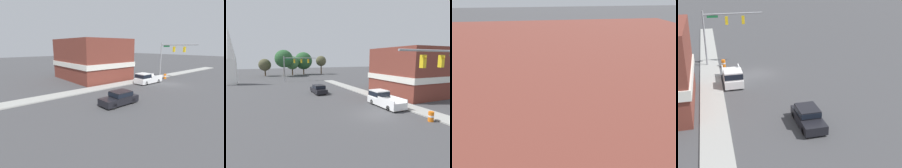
# 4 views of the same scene
# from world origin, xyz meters

# --- Properties ---
(ground_plane) EXTENTS (200.00, 200.00, 0.00)m
(ground_plane) POSITION_xyz_m (0.00, 0.00, 0.00)
(ground_plane) COLOR #424244
(sidewalk_curb) EXTENTS (2.40, 60.00, 0.14)m
(sidewalk_curb) POSITION_xyz_m (5.70, 0.00, 0.07)
(sidewalk_curb) COLOR #9E9E99
(sidewalk_curb) RESTS_ON ground
(near_signal_assembly) EXTENTS (7.73, 0.49, 7.24)m
(near_signal_assembly) POSITION_xyz_m (3.61, -4.96, 5.26)
(near_signal_assembly) COLOR gray
(near_signal_assembly) RESTS_ON ground
(far_signal_assembly) EXTENTS (9.03, 0.49, 6.77)m
(far_signal_assembly) POSITION_xyz_m (-2.31, 33.58, 5.04)
(far_signal_assembly) COLOR gray
(far_signal_assembly) RESTS_ON ground
(car_lead) EXTENTS (1.87, 4.56, 1.53)m
(car_lead) POSITION_xyz_m (-1.99, 14.05, 0.79)
(car_lead) COLOR black
(car_lead) RESTS_ON ground
(pickup_truck_parked) EXTENTS (2.04, 5.33, 1.91)m
(pickup_truck_parked) POSITION_xyz_m (3.28, 2.85, 0.93)
(pickup_truck_parked) COLOR black
(pickup_truck_parked) RESTS_ON ground
(construction_barrel) EXTENTS (0.54, 0.54, 0.99)m
(construction_barrel) POSITION_xyz_m (3.90, -3.74, 0.50)
(construction_barrel) COLOR orange
(construction_barrel) RESTS_ON ground
(corner_brick_building) EXTENTS (13.43, 11.01, 7.83)m
(corner_brick_building) POSITION_xyz_m (13.96, 7.09, 3.82)
(corner_brick_building) COLOR brown
(corner_brick_building) RESTS_ON ground
(church_steeple) EXTENTS (2.55, 2.55, 13.38)m
(church_steeple) POSITION_xyz_m (-17.66, 32.49, 7.00)
(church_steeple) COLOR white
(church_steeple) RESTS_ON ground
(backdrop_tree_left_far) EXTENTS (4.20, 4.20, 6.03)m
(backdrop_tree_left_far) POSITION_xyz_m (-9.95, 51.16, 3.91)
(backdrop_tree_left_far) COLOR #4C3823
(backdrop_tree_left_far) RESTS_ON ground
(backdrop_tree_left_mid) EXTENTS (6.05, 6.05, 9.07)m
(backdrop_tree_left_mid) POSITION_xyz_m (-3.87, 47.66, 6.04)
(backdrop_tree_left_mid) COLOR #4C3823
(backdrop_tree_left_mid) RESTS_ON ground
(backdrop_tree_center) EXTENTS (4.82, 4.82, 6.97)m
(backdrop_tree_center) POSITION_xyz_m (-0.68, 50.46, 4.55)
(backdrop_tree_center) COLOR #4C3823
(backdrop_tree_center) RESTS_ON ground
(backdrop_tree_right_mid) EXTENTS (6.55, 6.55, 8.54)m
(backdrop_tree_right_mid) POSITION_xyz_m (3.83, 51.97, 5.26)
(backdrop_tree_right_mid) COLOR #4C3823
(backdrop_tree_right_mid) RESTS_ON ground
(backdrop_tree_right_far) EXTENTS (4.02, 4.02, 7.16)m
(backdrop_tree_right_far) POSITION_xyz_m (10.58, 51.00, 5.12)
(backdrop_tree_right_far) COLOR #4C3823
(backdrop_tree_right_far) RESTS_ON ground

